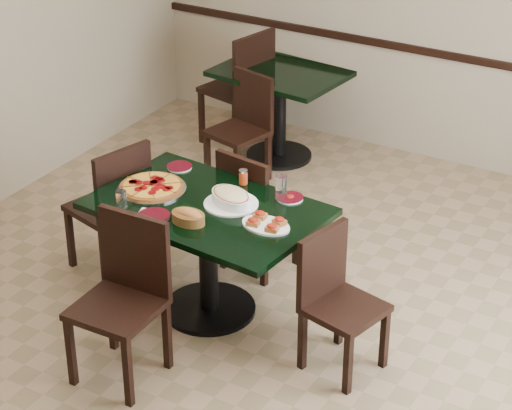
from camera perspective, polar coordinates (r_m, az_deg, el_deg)
The scene contains 20 objects.
floor at distance 6.21m, azimuth 0.30°, elevation -6.67°, with size 5.50×5.50×0.00m, color #866A4D.
main_table at distance 6.01m, azimuth -2.78°, elevation -1.55°, with size 1.43×0.99×0.75m.
back_table at distance 8.04m, azimuth 1.37°, elevation 6.15°, with size 1.06×0.82×0.75m.
chair_far at distance 6.46m, azimuth -0.20°, elevation -0.07°, with size 0.46×0.46×0.87m.
chair_near at distance 5.58m, azimuth -7.47°, elevation -4.76°, with size 0.46×0.46×0.95m.
chair_right at distance 5.63m, azimuth 4.53°, elevation -5.09°, with size 0.47×0.47×0.84m.
chair_left at distance 6.51m, azimuth -8.08°, elevation 0.17°, with size 0.53×0.53×0.93m.
back_chair_near at distance 7.73m, azimuth -0.66°, elevation 4.78°, with size 0.48×0.48×0.85m.
back_chair_left at distance 8.25m, azimuth -0.71°, elevation 7.04°, with size 0.56×0.56×1.00m.
pepperoni_pizza at distance 6.12m, azimuth -5.98°, elevation 1.03°, with size 0.42×0.42×0.04m.
lasagna_casserole at distance 5.90m, azimuth -1.44°, elevation 0.41°, with size 0.35×0.33×0.09m.
bread_basket at distance 5.73m, azimuth -3.89°, elevation -0.66°, with size 0.21×0.15×0.09m.
bruschetta_platter at distance 5.68m, azimuth 0.57°, elevation -1.03°, with size 0.32×0.23×0.05m.
side_plate_near at distance 5.82m, azimuth -5.86°, elevation -0.62°, with size 0.19×0.19×0.02m.
side_plate_far_r at distance 5.99m, azimuth 1.95°, elevation 0.43°, with size 0.16×0.16×0.03m.
side_plate_far_l at distance 6.38m, azimuth -4.39°, elevation 2.20°, with size 0.16×0.16×0.02m.
napkin_setting at distance 5.83m, azimuth -6.04°, elevation -0.62°, with size 0.20×0.20×0.01m.
water_glass_a at distance 5.96m, azimuth 1.44°, elevation 1.03°, with size 0.07×0.07×0.15m, color white.
water_glass_b at distance 5.86m, azimuth -7.70°, elevation 0.17°, with size 0.06×0.06×0.14m, color white.
pepper_shaker at distance 6.15m, azimuth -0.73°, elevation 1.63°, with size 0.05×0.05×0.09m.
Camera 1 is at (2.53, -4.41, 3.56)m, focal length 70.00 mm.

